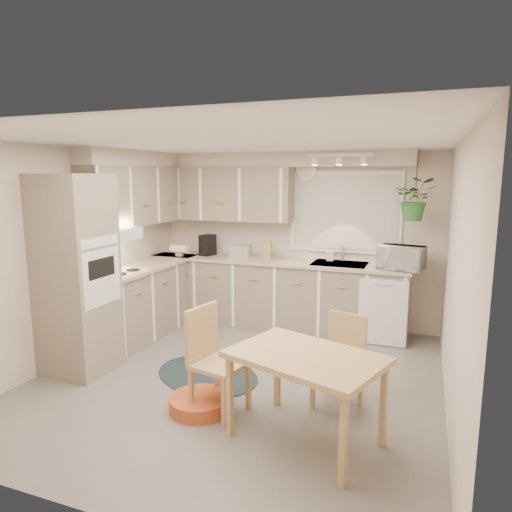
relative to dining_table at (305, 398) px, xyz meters
name	(u,v)px	position (x,y,z in m)	size (l,w,h in m)	color
floor	(238,379)	(-0.93, 0.84, -0.36)	(4.20, 4.20, 0.00)	slate
ceiling	(236,141)	(-0.93, 0.84, 2.04)	(4.20, 4.20, 0.00)	white
wall_back	(295,239)	(-0.93, 2.94, 0.84)	(4.00, 0.04, 2.40)	beige
wall_front	(94,331)	(-0.93, -1.26, 0.84)	(4.00, 0.04, 2.40)	beige
wall_left	(76,254)	(-2.93, 0.84, 0.84)	(0.04, 4.20, 2.40)	beige
wall_right	(456,281)	(1.07, 0.84, 0.84)	(0.04, 4.20, 2.40)	beige
base_cab_left	(145,300)	(-2.63, 1.72, 0.09)	(0.60, 1.85, 0.90)	gray
base_cab_back	(274,294)	(-1.13, 2.64, 0.09)	(3.60, 0.60, 0.90)	gray
counter_left	(144,266)	(-2.62, 1.72, 0.56)	(0.64, 1.89, 0.04)	tan
counter_back	(274,261)	(-1.13, 2.63, 0.56)	(3.64, 0.64, 0.04)	tan
oven_stack	(77,275)	(-2.60, 0.47, 0.69)	(0.65, 0.65, 2.10)	gray
wall_oven_face	(102,277)	(-2.28, 0.47, 0.69)	(0.02, 0.56, 0.58)	silver
upper_cab_left	(138,196)	(-2.75, 1.84, 1.47)	(0.35, 2.00, 0.75)	gray
upper_cab_back	(225,194)	(-1.93, 2.77, 1.47)	(2.00, 0.35, 0.75)	gray
soffit_left	(135,159)	(-2.78, 1.84, 1.94)	(0.30, 2.00, 0.20)	beige
soffit_back	(279,160)	(-1.13, 2.79, 1.94)	(3.60, 0.30, 0.20)	beige
cooktop	(117,272)	(-2.61, 1.14, 0.59)	(0.52, 0.58, 0.02)	silver
range_hood	(114,234)	(-2.63, 1.14, 1.04)	(0.40, 0.60, 0.14)	silver
window_blinds	(345,212)	(-0.23, 2.91, 1.24)	(1.40, 0.02, 1.00)	silver
window_frame	(345,212)	(-0.23, 2.92, 1.24)	(1.50, 0.02, 1.10)	white
sink	(339,267)	(-0.23, 2.64, 0.54)	(0.70, 0.48, 0.10)	#B1B3B9
dishwasher_front	(382,313)	(0.37, 2.33, 0.07)	(0.58, 0.01, 0.83)	silver
track_light_bar	(339,155)	(-0.23, 2.39, 1.97)	(0.80, 0.04, 0.04)	silver
wall_clock	(306,169)	(-0.78, 2.91, 1.82)	(0.30, 0.30, 0.03)	gold
dining_table	(305,398)	(0.00, 0.00, 0.00)	(1.14, 0.76, 0.72)	tan
chair_left	(220,361)	(-0.82, 0.17, 0.11)	(0.44, 0.44, 0.94)	tan
chair_back	(338,363)	(0.14, 0.63, 0.06)	(0.39, 0.39, 0.84)	tan
braided_rug	(207,375)	(-1.27, 0.81, -0.35)	(1.20, 0.90, 0.01)	black
pet_bed	(200,403)	(-1.00, 0.13, -0.29)	(0.55, 0.55, 0.13)	#C66027
microwave	(401,255)	(0.55, 2.54, 0.76)	(0.53, 0.29, 0.36)	silver
soap_bottle	(330,258)	(-0.39, 2.79, 0.63)	(0.09, 0.20, 0.09)	silver
hanging_plant	(415,204)	(0.67, 2.54, 1.39)	(0.46, 0.51, 0.40)	#2A6A2B
coffee_maker	(208,245)	(-2.16, 2.64, 0.73)	(0.17, 0.21, 0.30)	black
toaster	(240,251)	(-1.65, 2.66, 0.67)	(0.29, 0.16, 0.17)	#B1B3B9
knife_block	(268,250)	(-1.25, 2.69, 0.70)	(0.11, 0.11, 0.24)	tan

